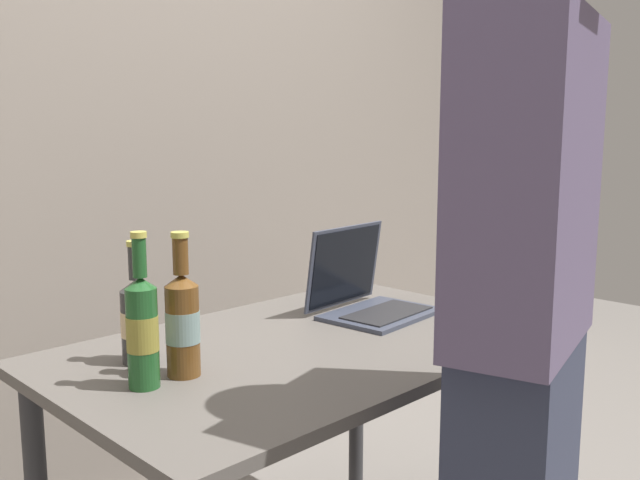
% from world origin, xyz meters
% --- Properties ---
extents(desk, '(1.23, 0.78, 0.75)m').
position_xyz_m(desk, '(0.00, 0.00, 0.66)').
color(desk, '#56514C').
rests_on(desk, ground).
extents(laptop, '(0.34, 0.29, 0.25)m').
position_xyz_m(laptop, '(0.31, 0.07, 0.81)').
color(laptop, '#383D4C').
rests_on(laptop, desk).
extents(beer_bottle_amber, '(0.08, 0.08, 0.28)m').
position_xyz_m(beer_bottle_amber, '(-0.37, 0.15, 0.86)').
color(beer_bottle_amber, '#333333').
rests_on(beer_bottle_amber, desk).
extents(beer_bottle_brown, '(0.07, 0.07, 0.32)m').
position_xyz_m(beer_bottle_brown, '(-0.45, 0.01, 0.88)').
color(beer_bottle_brown, '#1E5123').
rests_on(beer_bottle_brown, desk).
extents(beer_bottle_dark, '(0.07, 0.07, 0.31)m').
position_xyz_m(beer_bottle_dark, '(-0.35, 0.01, 0.87)').
color(beer_bottle_dark, brown).
rests_on(beer_bottle_dark, desk).
extents(person_figure, '(0.42, 0.33, 1.71)m').
position_xyz_m(person_figure, '(-0.04, -0.60, 0.90)').
color(person_figure, '#2D3347').
rests_on(person_figure, ground).
extents(back_wall, '(6.00, 0.10, 2.60)m').
position_xyz_m(back_wall, '(0.00, 0.91, 1.30)').
color(back_wall, gray).
rests_on(back_wall, ground).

